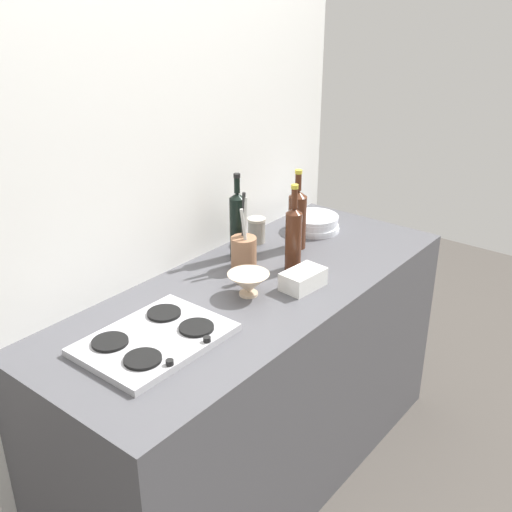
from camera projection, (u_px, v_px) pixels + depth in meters
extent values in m
plane|color=#47423D|center=(256.00, 467.00, 2.68)|extent=(6.00, 6.00, 0.00)
cube|color=#4C4C51|center=(256.00, 383.00, 2.49)|extent=(1.80, 0.70, 0.90)
cube|color=white|center=(182.00, 212.00, 2.44)|extent=(1.90, 0.06, 2.21)
cube|color=#B2B2B7|center=(154.00, 339.00, 1.93)|extent=(0.46, 0.33, 0.02)
cylinder|color=black|center=(143.00, 359.00, 1.80)|extent=(0.11, 0.11, 0.01)
cylinder|color=black|center=(196.00, 327.00, 1.97)|extent=(0.11, 0.11, 0.01)
cylinder|color=black|center=(110.00, 342.00, 1.89)|extent=(0.11, 0.11, 0.01)
cylinder|color=black|center=(164.00, 313.00, 2.05)|extent=(0.11, 0.11, 0.01)
cylinder|color=black|center=(170.00, 362.00, 1.78)|extent=(0.02, 0.02, 0.02)
cylinder|color=black|center=(207.00, 339.00, 1.90)|extent=(0.02, 0.02, 0.02)
cylinder|color=white|center=(315.00, 229.00, 2.80)|extent=(0.22, 0.22, 0.01)
cylinder|color=white|center=(315.00, 226.00, 2.79)|extent=(0.22, 0.22, 0.01)
cylinder|color=white|center=(313.00, 223.00, 2.79)|extent=(0.22, 0.22, 0.01)
cylinder|color=white|center=(314.00, 220.00, 2.79)|extent=(0.22, 0.22, 0.01)
cylinder|color=white|center=(314.00, 217.00, 2.78)|extent=(0.22, 0.22, 0.01)
cylinder|color=#472314|center=(293.00, 242.00, 2.38)|extent=(0.06, 0.06, 0.24)
cone|color=#472314|center=(294.00, 211.00, 2.33)|extent=(0.06, 0.06, 0.02)
cylinder|color=#472314|center=(294.00, 198.00, 2.31)|extent=(0.02, 0.02, 0.08)
cylinder|color=gold|center=(295.00, 187.00, 2.29)|extent=(0.03, 0.03, 0.02)
cylinder|color=#472314|center=(297.00, 222.00, 2.58)|extent=(0.08, 0.08, 0.23)
cone|color=#472314|center=(298.00, 194.00, 2.53)|extent=(0.08, 0.08, 0.03)
cylinder|color=#472314|center=(298.00, 182.00, 2.51)|extent=(0.03, 0.03, 0.07)
cylinder|color=gold|center=(299.00, 172.00, 2.49)|extent=(0.03, 0.03, 0.02)
cylinder|color=black|center=(238.00, 228.00, 2.50)|extent=(0.06, 0.06, 0.25)
cone|color=black|center=(237.00, 196.00, 2.44)|extent=(0.06, 0.06, 0.02)
cylinder|color=black|center=(237.00, 185.00, 2.42)|extent=(0.02, 0.02, 0.06)
cylinder|color=black|center=(237.00, 176.00, 2.40)|extent=(0.03, 0.03, 0.02)
cylinder|color=beige|center=(249.00, 294.00, 2.23)|extent=(0.07, 0.07, 0.01)
cone|color=beige|center=(248.00, 283.00, 2.21)|extent=(0.15, 0.15, 0.08)
cube|color=white|center=(303.00, 279.00, 2.27)|extent=(0.18, 0.12, 0.07)
cylinder|color=#996B4C|center=(244.00, 253.00, 2.42)|extent=(0.10, 0.10, 0.13)
cylinder|color=#B7B7B2|center=(245.00, 233.00, 2.37)|extent=(0.03, 0.03, 0.20)
cylinder|color=#262626|center=(243.00, 223.00, 2.40)|extent=(0.01, 0.02, 0.26)
cylinder|color=#B7B7B2|center=(245.00, 226.00, 2.39)|extent=(0.03, 0.02, 0.24)
cylinder|color=#9E998C|center=(257.00, 232.00, 2.66)|extent=(0.08, 0.08, 0.10)
cylinder|color=beige|center=(257.00, 220.00, 2.64)|extent=(0.08, 0.08, 0.01)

